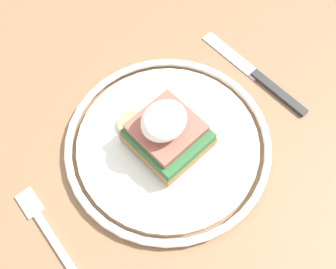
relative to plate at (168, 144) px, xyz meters
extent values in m
plane|color=gray|center=(0.03, 0.01, -0.75)|extent=(6.00, 6.00, 0.00)
cube|color=#846042|center=(0.03, 0.01, -0.02)|extent=(1.08, 0.84, 0.03)
cylinder|color=#846042|center=(0.51, 0.37, -0.39)|extent=(0.06, 0.06, 0.71)
cylinder|color=silver|center=(0.00, 0.00, 0.00)|extent=(0.24, 0.24, 0.01)
torus|color=white|center=(0.00, 0.00, 0.00)|extent=(0.27, 0.27, 0.01)
cube|color=#9E703D|center=(0.00, 0.00, 0.02)|extent=(0.09, 0.09, 0.02)
cube|color=#2D6033|center=(0.00, 0.00, 0.03)|extent=(0.08, 0.09, 0.01)
cube|color=#9E5647|center=(0.00, 0.00, 0.04)|extent=(0.08, 0.07, 0.01)
ellipsoid|color=white|center=(-0.01, 0.00, 0.07)|extent=(0.06, 0.05, 0.04)
cylinder|color=#EAD166|center=(-0.02, 0.05, 0.01)|extent=(0.04, 0.04, 0.00)
cube|color=silver|center=(-0.19, -0.02, -0.01)|extent=(0.02, 0.12, 0.00)
cube|color=silver|center=(-0.18, 0.06, -0.01)|extent=(0.03, 0.04, 0.00)
cube|color=#2D2D2D|center=(0.17, -0.05, 0.00)|extent=(0.01, 0.10, 0.01)
cube|color=silver|center=(0.17, 0.04, -0.01)|extent=(0.02, 0.10, 0.00)
camera|label=1|loc=(-0.16, -0.17, 0.49)|focal=45.00mm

